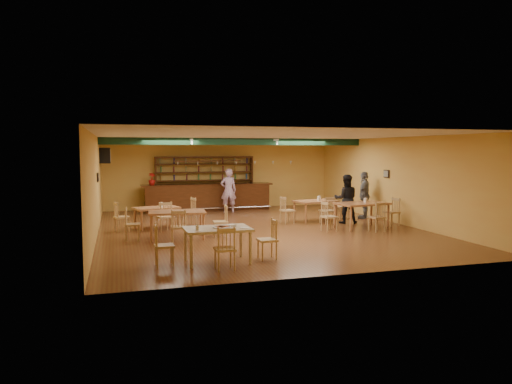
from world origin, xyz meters
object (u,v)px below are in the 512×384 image
object	(u,v)px
dining_table_d	(362,215)
dining_table_b	(315,211)
bar_counter	(208,197)
dining_table_a	(157,218)
dining_table_c	(177,225)
patron_bar	(228,191)
patron_right_a	(346,199)
near_table	(217,245)

from	to	relation	value
dining_table_d	dining_table_b	bearing A→B (deg)	103.55
bar_counter	dining_table_a	xyz separation A→B (m)	(-2.45, -4.09, -0.22)
dining_table_c	patron_bar	bearing A→B (deg)	67.07
bar_counter	patron_right_a	world-z (taller)	patron_right_a
dining_table_d	patron_bar	size ratio (longest dim) A/B	0.93
near_table	dining_table_d	bearing A→B (deg)	31.10
bar_counter	dining_table_a	bearing A→B (deg)	-120.97
dining_table_c	patron_right_a	distance (m)	6.18
dining_table_b	dining_table_d	world-z (taller)	dining_table_d
dining_table_a	patron_bar	xyz separation A→B (m)	(3.17, 3.26, 0.55)
dining_table_b	patron_right_a	size ratio (longest dim) A/B	0.87
bar_counter	dining_table_d	world-z (taller)	bar_counter
patron_bar	patron_right_a	distance (m)	5.19
dining_table_a	near_table	world-z (taller)	near_table
near_table	patron_right_a	world-z (taller)	patron_right_a
dining_table_a	dining_table_b	bearing A→B (deg)	-15.39
dining_table_c	near_table	world-z (taller)	dining_table_c
near_table	patron_right_a	distance (m)	7.14
dining_table_b	patron_bar	bearing A→B (deg)	115.77
bar_counter	dining_table_a	world-z (taller)	bar_counter
bar_counter	patron_bar	distance (m)	1.14
dining_table_b	near_table	bearing A→B (deg)	-143.21
dining_table_b	dining_table_c	distance (m)	5.63
dining_table_c	dining_table_d	xyz separation A→B (m)	(6.04, 0.22, 0.02)
bar_counter	dining_table_c	size ratio (longest dim) A/B	3.43
dining_table_d	near_table	size ratio (longest dim) A/B	1.12
bar_counter	dining_table_b	xyz separation A→B (m)	(3.19, -4.05, -0.19)
dining_table_b	bar_counter	bearing A→B (deg)	116.48
dining_table_a	dining_table_b	size ratio (longest dim) A/B	0.94
dining_table_a	patron_bar	size ratio (longest dim) A/B	0.77
dining_table_a	dining_table_b	xyz separation A→B (m)	(5.64, 0.03, 0.02)
dining_table_b	patron_bar	xyz separation A→B (m)	(-2.47, 3.23, 0.53)
dining_table_a	dining_table_d	bearing A→B (deg)	-31.77
bar_counter	near_table	xyz separation A→B (m)	(-1.52, -9.37, -0.17)
dining_table_d	dining_table_c	bearing A→B (deg)	172.17
patron_bar	dining_table_d	bearing A→B (deg)	129.00
dining_table_a	dining_table_d	xyz separation A→B (m)	(6.46, -1.86, 0.07)
bar_counter	patron_right_a	distance (m)	6.29
dining_table_d	patron_right_a	size ratio (longest dim) A/B	0.98
dining_table_a	dining_table_d	size ratio (longest dim) A/B	0.83
dining_table_b	patron_right_a	bearing A→B (deg)	-56.72
bar_counter	dining_table_b	bearing A→B (deg)	-51.80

